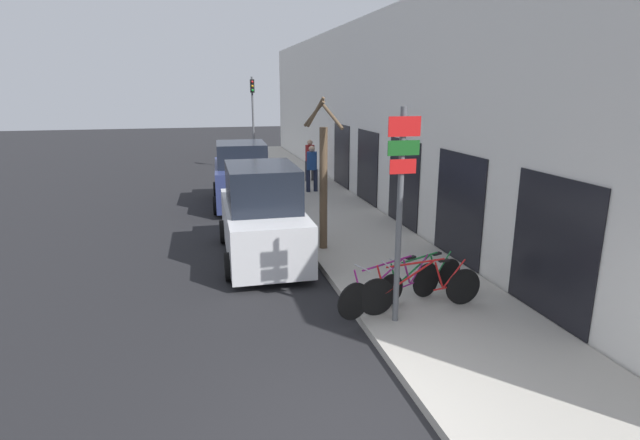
% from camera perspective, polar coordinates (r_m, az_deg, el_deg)
% --- Properties ---
extents(ground_plane, '(80.00, 80.00, 0.00)m').
position_cam_1_polar(ground_plane, '(16.73, -7.95, 0.52)').
color(ground_plane, black).
extents(sidewalk_curb, '(3.20, 32.00, 0.15)m').
position_cam_1_polar(sidewalk_curb, '(19.82, -1.37, 3.12)').
color(sidewalk_curb, '#ADA89E').
rests_on(sidewalk_curb, ground).
extents(building_facade, '(0.23, 32.00, 6.50)m').
position_cam_1_polar(building_facade, '(19.79, 3.70, 12.25)').
color(building_facade, silver).
rests_on(building_facade, ground).
extents(signpost, '(0.55, 0.12, 3.67)m').
position_cam_1_polar(signpost, '(8.33, 9.13, 1.58)').
color(signpost, '#595B60').
rests_on(signpost, sidewalk_curb).
extents(bicycle_0, '(2.44, 0.44, 0.96)m').
position_cam_1_polar(bicycle_0, '(9.34, 11.45, -7.70)').
color(bicycle_0, black).
rests_on(bicycle_0, sidewalk_curb).
extents(bicycle_1, '(2.32, 0.89, 0.94)m').
position_cam_1_polar(bicycle_1, '(9.34, 8.23, -7.61)').
color(bicycle_1, black).
rests_on(bicycle_1, sidewalk_curb).
extents(bicycle_2, '(2.07, 0.79, 0.84)m').
position_cam_1_polar(bicycle_2, '(9.96, 11.48, -6.54)').
color(bicycle_2, black).
rests_on(bicycle_2, sidewalk_curb).
extents(parked_car_0, '(2.06, 4.59, 2.33)m').
position_cam_1_polar(parked_car_0, '(12.28, -6.63, 0.36)').
color(parked_car_0, silver).
rests_on(parked_car_0, ground).
extents(parked_car_1, '(2.22, 4.41, 2.26)m').
position_cam_1_polar(parked_car_1, '(18.09, -8.92, 4.91)').
color(parked_car_1, navy).
rests_on(parked_car_1, ground).
extents(pedestrian_near, '(0.47, 0.40, 1.80)m').
position_cam_1_polar(pedestrian_near, '(19.53, -0.94, 6.27)').
color(pedestrian_near, '#1E2338').
rests_on(pedestrian_near, sidewalk_curb).
extents(pedestrian_far, '(0.46, 0.40, 1.79)m').
position_cam_1_polar(pedestrian_far, '(21.94, -1.16, 7.20)').
color(pedestrian_far, '#333338').
rests_on(pedestrian_far, sidewalk_curb).
extents(street_tree, '(0.69, 1.38, 3.75)m').
position_cam_1_polar(street_tree, '(12.35, 0.35, 4.57)').
color(street_tree, brown).
rests_on(street_tree, sidewalk_curb).
extents(traffic_light, '(0.20, 0.30, 4.50)m').
position_cam_1_polar(traffic_light, '(25.72, -7.68, 12.33)').
color(traffic_light, '#595B60').
rests_on(traffic_light, sidewalk_curb).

